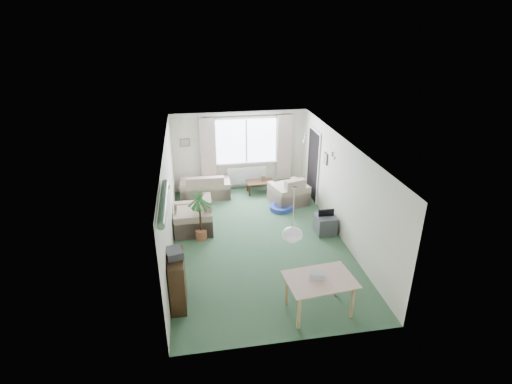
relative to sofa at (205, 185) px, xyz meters
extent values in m
plane|color=#2F4F35|center=(1.10, -2.75, -0.36)|extent=(6.50, 6.50, 0.00)
cube|color=white|center=(1.30, 0.48, 1.14)|extent=(1.80, 0.03, 1.30)
cube|color=black|center=(1.30, 0.40, 1.91)|extent=(2.60, 0.03, 0.03)
cube|color=beige|center=(0.15, 0.38, 0.91)|extent=(0.45, 0.08, 2.00)
cube|color=beige|center=(2.45, 0.38, 0.91)|extent=(0.45, 0.08, 2.00)
cube|color=white|center=(1.30, 0.44, 0.04)|extent=(1.20, 0.10, 0.55)
cube|color=black|center=(3.08, -0.55, 0.64)|extent=(0.03, 0.95, 2.00)
sphere|color=white|center=(1.30, -5.05, 1.12)|extent=(0.36, 0.36, 0.36)
cylinder|color=#196626|center=(-0.82, -5.05, 1.92)|extent=(1.60, 1.60, 0.12)
sphere|color=silver|center=(2.40, -1.85, 1.86)|extent=(0.20, 0.20, 0.20)
sphere|color=silver|center=(2.70, -3.05, 1.86)|extent=(0.20, 0.20, 0.20)
cube|color=brown|center=(-0.50, 0.48, 1.19)|extent=(0.28, 0.03, 0.22)
cube|color=brown|center=(3.08, -1.55, 1.19)|extent=(0.03, 0.24, 0.30)
cube|color=beige|center=(0.00, 0.00, 0.00)|extent=(1.47, 0.81, 0.72)
cube|color=beige|center=(2.32, -0.83, 0.06)|extent=(1.14, 1.10, 0.84)
cube|color=#BBA98E|center=(-0.40, -1.95, 0.07)|extent=(0.93, 0.98, 0.87)
cube|color=black|center=(1.64, 0.00, -0.18)|extent=(0.82, 0.47, 0.37)
cube|color=brown|center=(1.75, 0.03, 0.08)|extent=(0.12, 0.03, 0.16)
cube|color=black|center=(-0.74, -4.70, 0.14)|extent=(0.28, 0.83, 1.01)
cube|color=#3C3C42|center=(-0.76, -4.66, 0.72)|extent=(0.36, 0.41, 0.14)
cylinder|color=#205D2A|center=(-0.23, -2.44, 0.31)|extent=(0.70, 0.70, 1.34)
cube|color=tan|center=(1.76, -5.35, -0.02)|extent=(1.17, 0.84, 0.69)
cube|color=#AFB1B9|center=(1.71, -5.29, 0.39)|extent=(0.29, 0.24, 0.12)
cube|color=#313236|center=(2.80, -2.64, -0.13)|extent=(0.47, 0.51, 0.46)
cylinder|color=#252198|center=(2.02, -1.22, -0.30)|extent=(0.84, 0.84, 0.13)
camera|label=1|loc=(-0.32, -10.86, 4.64)|focal=28.00mm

